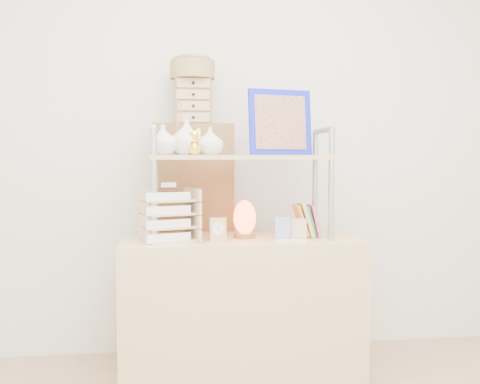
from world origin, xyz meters
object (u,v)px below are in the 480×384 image
object	(u,v)px
cabinet	(193,242)
salt_lamp	(245,219)
desk	(241,310)
letter_tray	(169,217)

from	to	relation	value
cabinet	salt_lamp	distance (m)	0.48
desk	salt_lamp	xyz separation A→B (m)	(0.02, 0.00, 0.47)
letter_tray	salt_lamp	bearing A→B (deg)	7.44
letter_tray	salt_lamp	xyz separation A→B (m)	(0.38, 0.05, -0.02)
desk	cabinet	world-z (taller)	cabinet
letter_tray	salt_lamp	size ratio (longest dim) A/B	1.51
desk	cabinet	size ratio (longest dim) A/B	0.89
desk	letter_tray	world-z (taller)	letter_tray
desk	cabinet	distance (m)	0.53
desk	cabinet	xyz separation A→B (m)	(-0.23, 0.37, 0.30)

